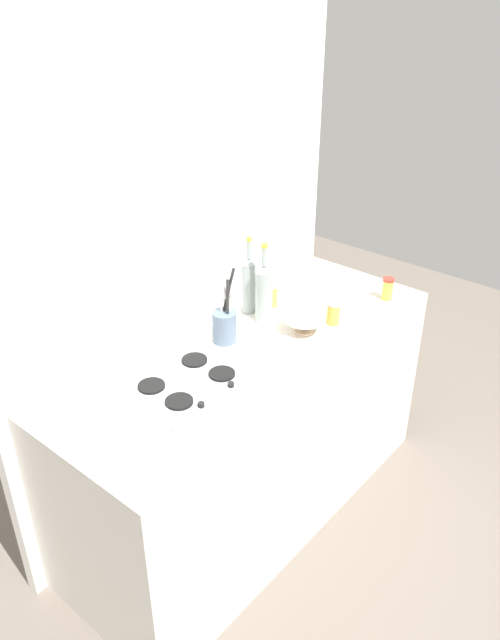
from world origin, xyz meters
The scene contains 13 objects.
ground_plane centered at (0.00, 0.00, 0.00)m, with size 6.00×6.00×0.00m, color #6B6056.
counter_block centered at (0.00, 0.00, 0.45)m, with size 1.80×0.70×0.90m, color silver.
backsplash_panel centered at (0.00, 0.38, 1.14)m, with size 1.90×0.06×2.27m, color white.
stovetop_hob centered at (-0.37, -0.01, 0.91)m, with size 0.45×0.32×0.04m.
plate_stack centered at (0.58, 0.00, 0.94)m, with size 0.22×0.22×0.09m.
wine_bottle_leftmost centered at (0.20, 0.09, 1.04)m, with size 0.07×0.07×0.36m.
wine_bottle_mid_left centered at (0.22, 0.19, 1.04)m, with size 0.07×0.07×0.36m.
mixing_bowl centered at (0.23, -0.11, 0.94)m, with size 0.18×0.18×0.07m.
butter_dish centered at (0.02, -0.16, 0.93)m, with size 0.13×0.08×0.05m, color white.
utensil_crock centered at (-0.04, 0.10, 0.98)m, with size 0.10×0.10×0.33m.
condiment_jar_front centered at (0.33, 0.15, 0.95)m, with size 0.06×0.06×0.11m.
condiment_jar_rear centered at (0.72, -0.23, 0.95)m, with size 0.05×0.05×0.11m.
condiment_jar_spare centered at (0.37, -0.16, 0.95)m, with size 0.06×0.06×0.11m.
Camera 1 is at (-1.67, -1.41, 2.28)m, focal length 35.33 mm.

